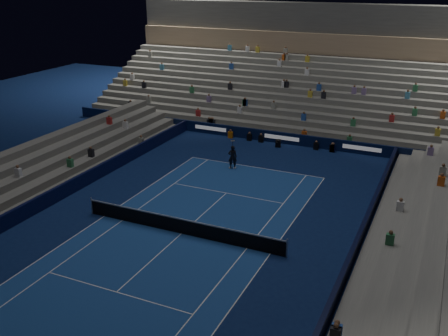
% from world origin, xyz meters
% --- Properties ---
extents(ground, '(90.00, 90.00, 0.00)m').
position_xyz_m(ground, '(0.00, 0.00, 0.00)').
color(ground, '#0C1B48').
rests_on(ground, ground).
extents(court_surface, '(10.97, 23.77, 0.01)m').
position_xyz_m(court_surface, '(0.00, 0.00, 0.01)').
color(court_surface, navy).
rests_on(court_surface, ground).
extents(sponsor_barrier_far, '(44.00, 0.25, 1.00)m').
position_xyz_m(sponsor_barrier_far, '(0.00, 18.50, 0.50)').
color(sponsor_barrier_far, '#081233').
rests_on(sponsor_barrier_far, ground).
extents(sponsor_barrier_east, '(0.25, 37.00, 1.00)m').
position_xyz_m(sponsor_barrier_east, '(9.70, 0.00, 0.50)').
color(sponsor_barrier_east, black).
rests_on(sponsor_barrier_east, ground).
extents(sponsor_barrier_west, '(0.25, 37.00, 1.00)m').
position_xyz_m(sponsor_barrier_west, '(-9.70, 0.00, 0.50)').
color(sponsor_barrier_west, black).
rests_on(sponsor_barrier_west, ground).
extents(grandstand_main, '(44.00, 15.20, 11.20)m').
position_xyz_m(grandstand_main, '(0.00, 27.90, 3.38)').
color(grandstand_main, slate).
rests_on(grandstand_main, ground).
extents(grandstand_east, '(5.00, 37.00, 2.50)m').
position_xyz_m(grandstand_east, '(13.17, 0.00, 0.92)').
color(grandstand_east, slate).
rests_on(grandstand_east, ground).
extents(grandstand_west, '(5.00, 37.00, 2.50)m').
position_xyz_m(grandstand_west, '(-13.17, 0.00, 0.92)').
color(grandstand_west, '#62625E').
rests_on(grandstand_west, ground).
extents(tennis_net, '(12.90, 0.10, 1.10)m').
position_xyz_m(tennis_net, '(0.00, 0.00, 0.50)').
color(tennis_net, '#B2B2B7').
rests_on(tennis_net, ground).
extents(tennis_player, '(0.80, 0.69, 1.86)m').
position_xyz_m(tennis_player, '(-1.53, 10.97, 0.93)').
color(tennis_player, black).
rests_on(tennis_player, ground).
extents(broadcast_camera, '(0.59, 0.97, 0.60)m').
position_xyz_m(broadcast_camera, '(-0.01, 17.42, 0.31)').
color(broadcast_camera, black).
rests_on(broadcast_camera, ground).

